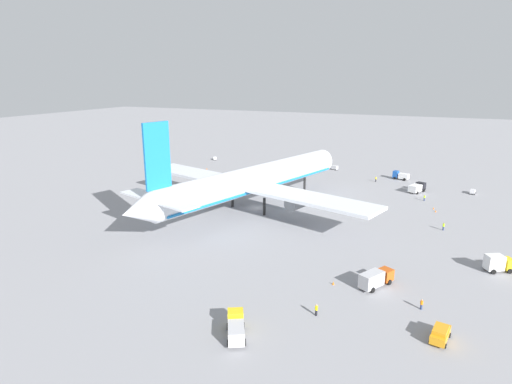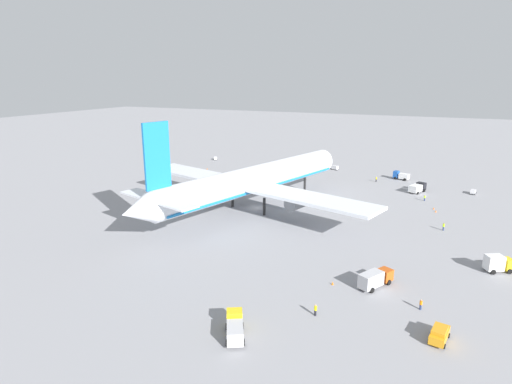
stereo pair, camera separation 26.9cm
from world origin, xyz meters
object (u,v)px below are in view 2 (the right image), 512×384
at_px(baggage_cart_0, 335,168).
at_px(traffic_cone_1, 434,208).
at_px(service_truck_0, 375,278).
at_px(traffic_cone_2, 207,169).
at_px(service_van, 439,334).
at_px(ground_worker_2, 315,310).
at_px(ground_worker_4, 376,179).
at_px(traffic_cone_0, 333,283).
at_px(traffic_cone_3, 436,211).
at_px(ground_worker_1, 421,304).
at_px(baggage_cart_2, 215,158).
at_px(ground_worker_0, 444,227).
at_px(service_truck_4, 417,188).
at_px(baggage_cart_1, 473,192).
at_px(ground_worker_3, 425,198).
at_px(service_truck_1, 498,263).
at_px(service_truck_3, 235,327).
at_px(service_truck_2, 401,176).
at_px(airliner, 253,180).

bearing_deg(baggage_cart_0, traffic_cone_1, -136.87).
distance_m(service_truck_0, traffic_cone_2, 97.88).
distance_m(service_van, traffic_cone_1, 60.35).
height_order(ground_worker_2, ground_worker_4, ground_worker_2).
bearing_deg(baggage_cart_0, service_truck_0, -162.36).
xyz_separation_m(traffic_cone_0, traffic_cone_3, (48.50, -14.46, 0.00)).
relative_size(ground_worker_1, traffic_cone_3, 2.97).
xyz_separation_m(baggage_cart_2, ground_worker_0, (-52.14, -87.01, 0.19)).
bearing_deg(baggage_cart_0, service_truck_4, -125.38).
bearing_deg(baggage_cart_1, traffic_cone_0, 161.51).
bearing_deg(baggage_cart_2, ground_worker_1, -136.69).
bearing_deg(ground_worker_4, baggage_cart_0, 52.47).
bearing_deg(traffic_cone_3, ground_worker_3, 17.98).
height_order(baggage_cart_1, traffic_cone_3, baggage_cart_1).
height_order(ground_worker_1, ground_worker_2, ground_worker_2).
height_order(service_truck_1, traffic_cone_1, service_truck_1).
xyz_separation_m(service_truck_3, baggage_cart_2, (106.48, 62.45, -0.69)).
bearing_deg(service_truck_1, service_van, 161.10).
xyz_separation_m(service_van, traffic_cone_3, (57.95, 1.80, -0.76)).
bearing_deg(service_truck_3, traffic_cone_0, -23.01).
bearing_deg(baggage_cart_0, baggage_cart_1, -110.23).
bearing_deg(service_truck_4, traffic_cone_0, 172.46).
relative_size(service_truck_2, ground_worker_4, 3.05).
xyz_separation_m(ground_worker_4, traffic_cone_1, (-24.34, -18.11, -0.63)).
distance_m(ground_worker_2, traffic_cone_0, 10.16).
xyz_separation_m(airliner, baggage_cart_0, (55.76, -8.08, -6.78)).
height_order(airliner, ground_worker_1, airliner).
relative_size(service_truck_4, baggage_cart_0, 2.02).
xyz_separation_m(service_truck_3, ground_worker_3, (77.50, -19.56, -0.57)).
relative_size(ground_worker_3, traffic_cone_3, 3.02).
bearing_deg(traffic_cone_1, ground_worker_1, 179.72).
bearing_deg(traffic_cone_0, baggage_cart_2, 39.05).
height_order(service_van, ground_worker_3, service_van).
bearing_deg(service_truck_0, service_truck_2, 2.57).
bearing_deg(baggage_cart_1, airliner, 126.53).
relative_size(ground_worker_4, traffic_cone_1, 3.21).
relative_size(service_truck_4, baggage_cart_1, 1.97).
height_order(service_truck_3, ground_worker_0, service_truck_3).
xyz_separation_m(airliner, ground_worker_3, (25.85, -40.36, -6.77)).
distance_m(service_van, baggage_cart_0, 104.35).
distance_m(service_truck_1, ground_worker_1, 21.98).
xyz_separation_m(service_van, ground_worker_0, (44.43, -0.07, -0.12)).
relative_size(service_truck_3, traffic_cone_2, 10.99).
distance_m(service_truck_2, baggage_cart_0, 24.61).
bearing_deg(service_truck_2, baggage_cart_1, -115.71).
distance_m(service_truck_3, ground_worker_4, 94.64).
bearing_deg(traffic_cone_0, service_truck_1, -56.85).
bearing_deg(service_van, service_truck_0, 40.63).
relative_size(service_truck_1, traffic_cone_0, 9.20).
bearing_deg(ground_worker_3, traffic_cone_0, 168.97).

